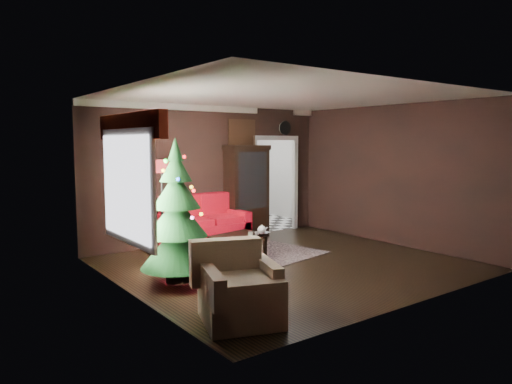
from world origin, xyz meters
TOP-DOWN VIEW (x-y plane):
  - floor at (0.00, 0.00)m, footprint 5.50×5.50m
  - ceiling at (0.00, 0.00)m, footprint 5.50×5.50m
  - wall_back at (0.00, 2.50)m, footprint 5.50×0.00m
  - wall_front at (0.00, -2.50)m, footprint 5.50×0.00m
  - wall_left at (-2.75, 0.00)m, footprint 0.00×5.50m
  - wall_right at (2.75, 0.00)m, footprint 0.00×5.50m
  - doorway at (1.70, 2.50)m, footprint 1.10×0.10m
  - left_window at (-2.71, 0.20)m, footprint 0.05×1.60m
  - valance at (-2.63, 0.20)m, footprint 0.12×2.10m
  - kitchen_floor at (1.70, 4.00)m, footprint 3.00×3.00m
  - kitchen_window at (1.70, 5.45)m, footprint 0.70×0.06m
  - rug at (-0.12, 0.77)m, footprint 2.63×2.12m
  - loveseat at (-0.40, 2.05)m, footprint 1.70×0.90m
  - curio_cabinet at (0.75, 2.27)m, footprint 0.90×0.45m
  - floor_lamp at (-1.30, 2.09)m, footprint 0.37×0.37m
  - christmas_tree at (-2.05, 0.02)m, footprint 1.29×1.29m
  - armchair at (-2.13, -1.71)m, footprint 1.13×1.13m
  - coffee_table at (-0.47, 0.81)m, footprint 1.02×0.74m
  - teapot at (-0.10, 0.59)m, footprint 0.18×0.18m
  - cup_a at (-0.35, 0.59)m, footprint 0.10×0.10m
  - cup_b at (-0.18, 0.62)m, footprint 0.08×0.08m
  - book at (-0.10, 0.64)m, footprint 0.16×0.08m
  - wall_clock at (1.95, 2.45)m, footprint 0.32×0.32m
  - painting at (0.75, 2.46)m, footprint 0.62×0.05m
  - kitchen_counter at (1.70, 5.20)m, footprint 1.80×0.60m
  - kitchen_table at (1.40, 3.70)m, footprint 0.70×0.70m

SIDE VIEW (x-z plane):
  - floor at x=0.00m, z-range 0.00..0.00m
  - kitchen_floor at x=1.70m, z-range 0.00..0.00m
  - rug at x=-0.12m, z-range 0.00..0.01m
  - coffee_table at x=-0.47m, z-range 0.01..0.43m
  - kitchen_table at x=1.40m, z-range 0.00..0.75m
  - kitchen_counter at x=1.70m, z-range 0.00..0.90m
  - cup_b at x=-0.18m, z-range 0.43..0.48m
  - armchair at x=-2.13m, z-range 0.01..0.91m
  - cup_a at x=-0.35m, z-range 0.43..0.50m
  - loveseat at x=-0.40m, z-range 0.00..1.00m
  - teapot at x=-0.10m, z-range 0.43..0.59m
  - book at x=-0.10m, z-range 0.43..0.66m
  - floor_lamp at x=-1.30m, z-range -0.07..1.73m
  - curio_cabinet at x=0.75m, z-range 0.00..1.90m
  - doorway at x=1.70m, z-range 0.00..2.10m
  - christmas_tree at x=-2.05m, z-range 0.05..2.05m
  - wall_back at x=0.00m, z-range -1.35..4.15m
  - wall_front at x=0.00m, z-range -1.35..4.15m
  - wall_left at x=-2.75m, z-range -1.35..4.15m
  - wall_right at x=2.75m, z-range -1.35..4.15m
  - left_window at x=-2.71m, z-range 0.75..2.15m
  - kitchen_window at x=1.70m, z-range 1.35..2.05m
  - painting at x=0.75m, z-range 1.99..2.51m
  - valance at x=-2.63m, z-range 2.10..2.44m
  - wall_clock at x=1.95m, z-range 2.35..2.41m
  - ceiling at x=0.00m, z-range 2.80..2.80m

